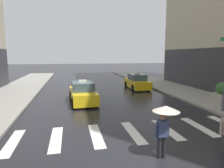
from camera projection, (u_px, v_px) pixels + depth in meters
name	position (u px, v px, depth m)	size (l,w,h in m)	color
ground_plane	(161.00, 166.00, 6.61)	(160.00, 160.00, 0.00)	black
crosswalk_markings	(133.00, 132.00, 9.51)	(11.30, 2.80, 0.01)	silver
taxi_lead	(83.00, 93.00, 15.41)	(2.11, 4.62, 1.80)	yellow
taxi_second	(137.00, 82.00, 21.76)	(1.96, 4.55, 1.80)	yellow
pedestrian_with_umbrella	(165.00, 118.00, 6.93)	(0.96, 0.96, 1.94)	black
planter_near_corner	(222.00, 94.00, 14.21)	(1.10, 1.10, 1.60)	#A8A399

